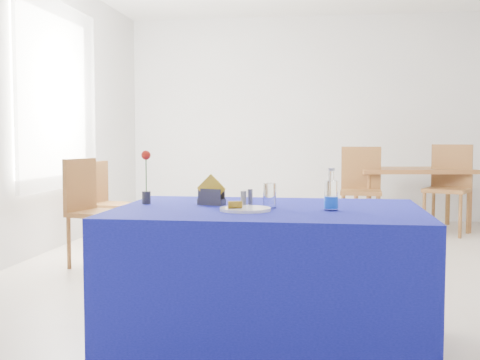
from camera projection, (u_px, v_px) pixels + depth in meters
The scene contains 18 objects.
floor at pixel (296, 275), 4.97m from camera, with size 7.00×7.00×0.00m, color beige.
room_shell at pixel (298, 61), 4.84m from camera, with size 7.00×7.00×7.00m.
window_pane at pixel (53, 96), 5.99m from camera, with size 0.04×1.50×1.60m, color white.
curtain at pixel (60, 95), 5.98m from camera, with size 0.04×1.75×1.85m, color white.
plate at pixel (245, 209), 3.04m from camera, with size 0.26×0.26×0.01m, color white.
drinking_glass at pixel (270, 196), 3.16m from camera, with size 0.07×0.07×0.13m, color white.
salt_shaker at pixel (244, 199), 3.20m from camera, with size 0.03×0.03×0.09m, color slate.
pepper_shaker at pixel (250, 197), 3.33m from camera, with size 0.03×0.03×0.09m, color slate.
blue_table at pixel (268, 279), 3.19m from camera, with size 1.60×1.10×0.76m.
water_bottle at pixel (331, 196), 3.05m from camera, with size 0.07×0.07×0.21m.
napkin_holder at pixel (211, 196), 3.29m from camera, with size 0.16×0.10×0.17m.
rose_vase at pixel (146, 178), 3.35m from camera, with size 0.05×0.05×0.30m.
oak_table at pixel (411, 174), 7.42m from camera, with size 1.49×1.09×0.76m.
chair_bg_left at pixel (361, 184), 6.97m from camera, with size 0.48×0.48×1.03m.
chair_bg_right at pixel (449, 182), 7.07m from camera, with size 0.62×0.62×1.05m.
chair_win_a at pixel (90, 204), 5.27m from camera, with size 0.52×0.52×0.95m.
chair_win_b at pixel (105, 198), 6.19m from camera, with size 0.46×0.46×0.89m.
banana_pieces at pixel (235, 205), 3.01m from camera, with size 0.08×0.06×0.04m.
Camera 1 is at (0.23, -4.92, 1.13)m, focal length 45.00 mm.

